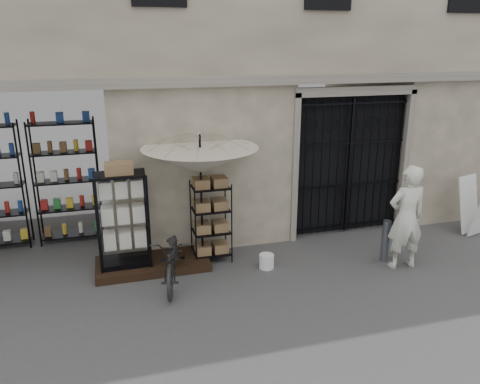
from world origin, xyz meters
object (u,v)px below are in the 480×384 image
object	(u,v)px
white_bucket	(267,261)
market_umbrella	(200,153)
bicycle	(174,282)
display_cabinet	(123,225)
steel_bollard	(385,241)
wire_rack	(211,223)
easel_sign	(477,206)
shopkeeper	(401,266)

from	to	relation	value
white_bucket	market_umbrella	bearing A→B (deg)	153.14
bicycle	display_cabinet	bearing A→B (deg)	152.13
market_umbrella	steel_bollard	bearing A→B (deg)	-14.52
display_cabinet	market_umbrella	world-z (taller)	market_umbrella
display_cabinet	wire_rack	size ratio (longest dim) A/B	1.19
easel_sign	shopkeeper	bearing A→B (deg)	-175.57
steel_bollard	shopkeeper	size ratio (longest dim) A/B	0.42
steel_bollard	bicycle	bearing A→B (deg)	176.37
market_umbrella	white_bucket	size ratio (longest dim) A/B	10.75
market_umbrella	shopkeeper	size ratio (longest dim) A/B	1.51
bicycle	wire_rack	bearing A→B (deg)	51.55
market_umbrella	white_bucket	distance (m)	2.28
wire_rack	steel_bollard	bearing A→B (deg)	3.30
steel_bollard	display_cabinet	bearing A→B (deg)	169.46
white_bucket	steel_bollard	world-z (taller)	steel_bollard
shopkeeper	display_cabinet	bearing A→B (deg)	-11.14
wire_rack	bicycle	world-z (taller)	wire_rack
display_cabinet	shopkeeper	distance (m)	5.04
bicycle	shopkeeper	distance (m)	4.11
market_umbrella	steel_bollard	size ratio (longest dim) A/B	3.63
display_cabinet	white_bucket	world-z (taller)	display_cabinet
white_bucket	steel_bollard	size ratio (longest dim) A/B	0.34
wire_rack	steel_bollard	xyz separation A→B (m)	(3.10, -0.93, -0.34)
white_bucket	bicycle	world-z (taller)	bicycle
shopkeeper	steel_bollard	bearing A→B (deg)	-59.66
easel_sign	steel_bollard	bearing A→B (deg)	176.86
display_cabinet	market_umbrella	xyz separation A→B (m)	(1.38, -0.02, 1.18)
wire_rack	shopkeeper	size ratio (longest dim) A/B	0.80
easel_sign	display_cabinet	bearing A→B (deg)	161.41
steel_bollard	shopkeeper	bearing A→B (deg)	-62.20
wire_rack	market_umbrella	bearing A→B (deg)	-137.52
market_umbrella	easel_sign	world-z (taller)	market_umbrella
steel_bollard	wire_rack	bearing A→B (deg)	163.35
wire_rack	bicycle	bearing A→B (deg)	-120.18
bicycle	steel_bollard	xyz separation A→B (m)	(3.91, -0.25, 0.40)
white_bucket	display_cabinet	bearing A→B (deg)	167.17
display_cabinet	bicycle	bearing A→B (deg)	-45.30
wire_rack	easel_sign	size ratio (longest dim) A/B	1.26
bicycle	easel_sign	size ratio (longest dim) A/B	1.45
market_umbrella	steel_bollard	distance (m)	3.78
market_umbrella	display_cabinet	bearing A→B (deg)	179.28
white_bucket	bicycle	bearing A→B (deg)	-177.85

